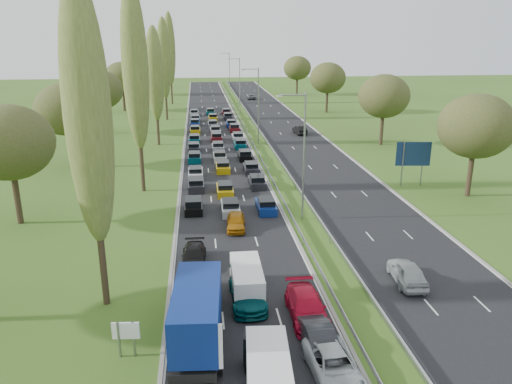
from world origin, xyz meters
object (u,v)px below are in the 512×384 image
blue_lorry (197,310)px  white_van_rear (246,279)px  near_car_2 (197,293)px  near_car_3 (194,256)px  direction_sign (413,156)px  white_van_front (268,371)px  info_sign (126,334)px

blue_lorry → white_van_rear: blue_lorry is taller
blue_lorry → near_car_2: bearing=94.7°
near_car_3 → direction_sign: 31.21m
near_car_3 → white_van_front: bearing=-73.6°
blue_lorry → info_sign: 4.05m
near_car_3 → blue_lorry: size_ratio=0.50×
info_sign → blue_lorry: bearing=14.9°
white_van_rear → info_sign: info_sign is taller
info_sign → near_car_3: bearing=72.2°
near_car_2 → direction_sign: direction_sign is taller
near_car_2 → info_sign: 6.68m
near_car_2 → white_van_rear: (3.37, 0.85, 0.38)m
near_car_3 → blue_lorry: blue_lorry is taller
white_van_front → direction_sign: (21.54, 33.01, 2.47)m
blue_lorry → white_van_front: (3.39, -4.64, -0.89)m
near_car_3 → direction_sign: (25.20, 18.18, 2.89)m
near_car_2 → direction_sign: (24.99, 23.95, 2.90)m
info_sign → direction_sign: bearing=45.6°
near_car_2 → info_sign: (-3.81, -5.44, 0.70)m
near_car_2 → direction_sign: 34.73m
near_car_2 → white_van_front: size_ratio=0.88×
info_sign → near_car_2: bearing=55.0°
white_van_front → near_car_2: bearing=115.3°
blue_lorry → direction_sign: bearing=52.6°
white_van_front → white_van_rear: (-0.08, 9.91, -0.04)m
near_car_2 → near_car_3: 5.78m
direction_sign → white_van_rear: bearing=-133.1°
near_car_3 → white_van_rear: size_ratio=0.89×
near_car_2 → info_sign: info_sign is taller
blue_lorry → white_van_rear: (3.31, 5.26, -0.93)m
blue_lorry → near_car_3: bearing=95.5°
white_van_front → white_van_rear: bearing=94.9°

